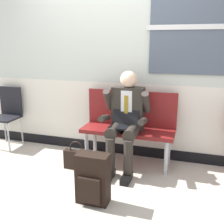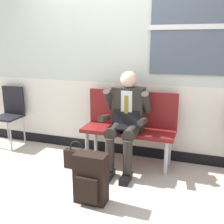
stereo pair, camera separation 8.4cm
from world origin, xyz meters
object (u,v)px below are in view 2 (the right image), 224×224
at_px(folding_chair, 11,110).
at_px(bench_with_person, 130,122).
at_px(backpack, 91,179).
at_px(person_seated, 126,119).
at_px(handbag, 77,159).

bearing_deg(folding_chair, bench_with_person, -1.15).
distance_m(backpack, folding_chair, 2.15).
bearing_deg(person_seated, folding_chair, 172.86).
xyz_separation_m(bench_with_person, person_seated, (-0.00, -0.20, 0.11)).
distance_m(person_seated, handbag, 0.81).
relative_size(bench_with_person, handbag, 3.18).
height_order(person_seated, handbag, person_seated).
bearing_deg(person_seated, backpack, -97.34).
xyz_separation_m(person_seated, folding_chair, (-1.94, 0.24, -0.11)).
xyz_separation_m(backpack, handbag, (-0.46, 0.62, -0.12)).
xyz_separation_m(bench_with_person, folding_chair, (-1.94, 0.04, -0.01)).
relative_size(person_seated, handbag, 3.26).
bearing_deg(backpack, folding_chair, 149.14).
relative_size(backpack, handbag, 1.38).
relative_size(bench_with_person, person_seated, 0.97).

